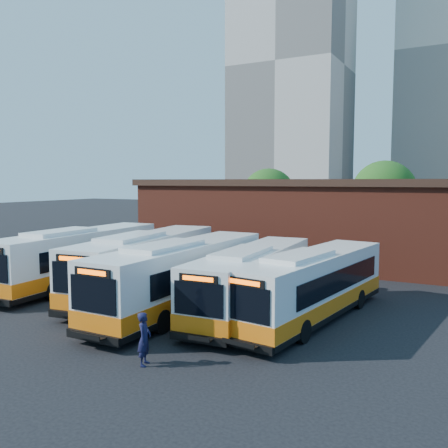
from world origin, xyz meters
The scene contains 11 objects.
ground centered at (0.00, 0.00, 0.00)m, with size 220.00×220.00×0.00m, color black.
bus_farwest centered at (-10.54, 3.98, 1.58)m, with size 3.32×12.90×3.48m.
bus_west centered at (-5.51, 3.98, 1.59)m, with size 4.17×13.02×3.50m.
bus_midwest centered at (-1.99, 2.21, 1.57)m, with size 2.70×12.70×3.45m.
bus_mideast centered at (1.15, 3.53, 1.45)m, with size 3.14×11.84×3.19m.
bus_east centered at (4.05, 3.72, 1.45)m, with size 3.90×11.89×3.19m.
transit_worker centered at (0.65, -4.22, 0.92)m, with size 0.67×0.44×1.84m, color black.
depot_building centered at (0.00, 20.00, 3.26)m, with size 28.60×12.60×6.40m.
tree_west centered at (-10.00, 32.00, 4.64)m, with size 6.00×6.00×7.65m.
tree_mid centered at (2.00, 34.00, 5.08)m, with size 6.56×6.56×8.36m.
tower_left centered at (-22.00, 72.00, 27.84)m, with size 20.00×18.00×56.20m.
Camera 1 is at (10.45, -16.80, 6.29)m, focal length 38.00 mm.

